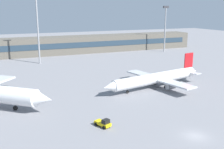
{
  "coord_description": "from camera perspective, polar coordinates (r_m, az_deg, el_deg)",
  "views": [
    {
      "loc": [
        -33.07,
        -36.89,
        23.01
      ],
      "look_at": [
        0.61,
        40.0,
        3.0
      ],
      "focal_mm": 44.11,
      "sensor_mm": 36.0,
      "label": 1
    }
  ],
  "objects": [
    {
      "name": "ground_plane",
      "position": [
        86.8,
        -0.37,
        -1.96
      ],
      "size": [
        400.0,
        400.0,
        0.0
      ],
      "primitive_type": "plane",
      "color": "gray"
    },
    {
      "name": "terminal_building",
      "position": [
        147.27,
        -10.55,
        5.96
      ],
      "size": [
        154.64,
        12.13,
        9.0
      ],
      "color": "#5B564C",
      "rests_on": "ground_plane"
    },
    {
      "name": "airplane_near",
      "position": [
        83.24,
        9.01,
        -0.81
      ],
      "size": [
        37.0,
        26.11,
        9.2
      ],
      "color": "silver",
      "rests_on": "ground_plane"
    },
    {
      "name": "baggage_tug_yellow",
      "position": [
        55.88,
        -1.78,
        -10.03
      ],
      "size": [
        2.83,
        3.9,
        1.75
      ],
      "color": "yellow",
      "rests_on": "ground_plane"
    },
    {
      "name": "floodlight_tower_west",
      "position": [
        154.89,
        10.97,
        9.97
      ],
      "size": [
        3.2,
        0.8,
        24.71
      ],
      "color": "gray",
      "rests_on": "ground_plane"
    },
    {
      "name": "floodlight_tower_east",
      "position": [
        121.69,
        -15.18,
        9.89
      ],
      "size": [
        3.2,
        0.8,
        28.88
      ],
      "color": "gray",
      "rests_on": "ground_plane"
    }
  ]
}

